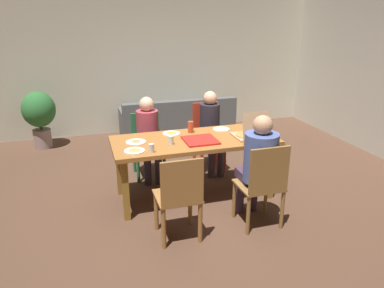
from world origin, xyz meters
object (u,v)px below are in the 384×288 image
Objects in this scene: chair_2 at (147,142)px; plate_1 at (172,133)px; person_0 at (211,126)px; pizza_box_0 at (200,140)px; drinking_glass_2 at (151,148)px; chair_0 at (207,134)px; drinking_glass_0 at (191,127)px; drinking_glass_1 at (257,126)px; couch at (177,123)px; plate_2 at (134,150)px; plate_0 at (136,142)px; chair_1 at (263,183)px; person_2 at (149,132)px; plate_3 at (221,129)px; dining_table at (194,145)px; chair_3 at (179,197)px; potted_plant at (39,113)px; pizza_box_1 at (250,134)px; drinking_glass_3 at (171,140)px; person_1 at (259,160)px.

chair_2 is 4.01× the size of plate_1.
pizza_box_0 is (-0.43, -0.82, 0.10)m from person_0.
drinking_glass_2 is (-0.63, -0.21, 0.04)m from pizza_box_0.
drinking_glass_0 is (-0.45, -0.62, 0.33)m from chair_0.
couch is (-0.48, 2.27, -0.56)m from drinking_glass_1.
chair_2 reaches higher than plate_2.
plate_0 is at bearing -166.21° from drinking_glass_0.
person_0 is 4.96× the size of plate_0.
plate_1 is (-0.70, 1.18, 0.25)m from chair_1.
person_2 reaches higher than plate_3.
person_2 is at bearing 178.83° from person_0.
chair_3 is (-0.43, -0.89, -0.20)m from dining_table.
chair_0 is 4.41× the size of plate_1.
drinking_glass_1 is (0.86, -0.15, -0.02)m from drinking_glass_0.
potted_plant is at bearing 133.71° from chair_2.
plate_1 is 0.26m from drinking_glass_0.
plate_1 is at bearing 153.38° from pizza_box_1.
plate_3 is (1.15, 0.18, -0.00)m from plate_0.
dining_table is 1.69× the size of person_0.
plate_0 reaches higher than couch.
couch is (-0.07, 1.50, -0.25)m from chair_0.
plate_1 is (-0.70, -0.45, 0.10)m from person_0.
dining_table is at bearing -5.49° from plate_0.
chair_0 is at bearing 65.95° from pizza_box_0.
drinking_glass_1 is at bearing -56.11° from person_0.
plate_0 is (-1.18, -0.80, 0.27)m from chair_0.
potted_plant is at bearing 122.29° from drinking_glass_3.
person_1 reaches higher than drinking_glass_2.
person_0 is 1.27× the size of chair_3.
person_0 is 11.63× the size of drinking_glass_2.
pizza_box_1 is 3.77m from potted_plant.
drinking_glass_1 is 3.76m from potted_plant.
pizza_box_0 is (-0.43, 0.67, 0.05)m from person_1.
person_1 is at bearing -106.30° from pizza_box_1.
plate_2 is (-0.77, -0.22, 0.09)m from dining_table.
drinking_glass_3 is at bearing -82.91° from person_2.
pizza_box_1 is 4.21× the size of drinking_glass_2.
person_1 is 11.70× the size of drinking_glass_3.
drinking_glass_3 is (-0.37, -0.02, 0.04)m from pizza_box_0.
plate_3 is at bearing 91.27° from chair_1.
couch is at bearing 79.92° from drinking_glass_0.
drinking_glass_1 is at bearing -61.77° from chair_0.
chair_2 is at bearing 179.20° from chair_0.
plate_1 is 2.26m from couch.
pizza_box_1 reaches higher than couch.
chair_0 is 1.67m from plate_2.
plate_3 is 2.18m from couch.
dining_table is 0.36m from plate_1.
drinking_glass_3 is (-0.11, -0.39, 0.04)m from plate_1.
plate_0 is at bearing -112.31° from person_2.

